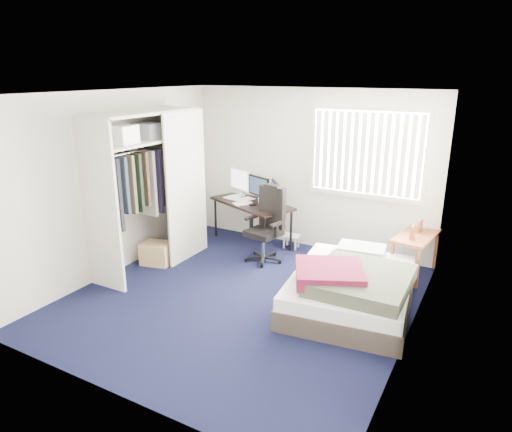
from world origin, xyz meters
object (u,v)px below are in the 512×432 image
Objects in this scene: desk at (253,200)px; bed at (351,287)px; nightstand at (416,239)px; office_chair at (267,232)px.

bed is (2.09, -1.33, -0.47)m from desk.
desk is 1.71× the size of nightstand.
office_chair is 1.78m from bed.
nightstand is at bearing 13.67° from office_chair.
desk reaches higher than bed.
office_chair is 2.12m from nightstand.
nightstand reaches higher than bed.
office_chair is (0.52, -0.51, -0.30)m from desk.
desk is 1.38× the size of office_chair.
bed is (-0.48, -1.32, -0.26)m from nightstand.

